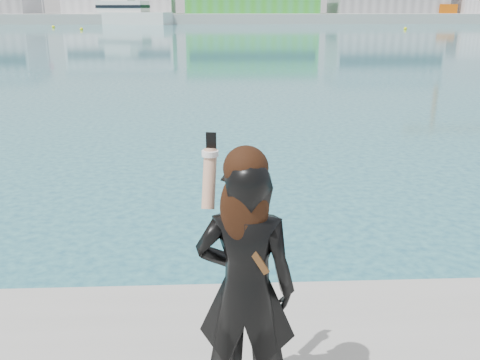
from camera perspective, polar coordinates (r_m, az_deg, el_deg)
The scene contains 6 objects.
far_quay at distance 133.27m, azimuth -2.51°, elevation 16.92°, with size 320.00×40.00×2.00m, color #9E9E99.
motor_yacht at distance 115.62m, azimuth -12.13°, elevation 17.08°, with size 18.40×10.54×8.29m.
buoy_near at distance 88.67m, azimuth 17.21°, elevation 15.07°, with size 0.50×0.50×0.50m, color #FFFB0D.
buoy_far at distance 98.21m, azimuth -19.28°, elevation 15.07°, with size 0.50×0.50×0.50m, color #FFFB0D.
buoy_extra at distance 86.12m, azimuth -16.55°, elevation 15.07°, with size 0.50×0.50×0.50m, color #FFFB0D.
woman at distance 3.10m, azimuth 0.60°, elevation -10.88°, with size 0.64×0.47×1.68m.
Camera 1 is at (-0.78, -3.25, 3.14)m, focal length 40.00 mm.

